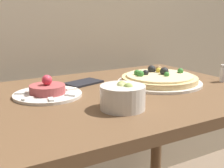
% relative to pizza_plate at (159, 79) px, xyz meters
% --- Properties ---
extents(dining_table, '(1.09, 0.77, 0.73)m').
position_rel_pizza_plate_xyz_m(dining_table, '(-0.24, -0.02, -0.13)').
color(dining_table, brown).
rests_on(dining_table, ground_plane).
extents(pizza_plate, '(0.34, 0.34, 0.07)m').
position_rel_pizza_plate_xyz_m(pizza_plate, '(0.00, 0.00, 0.00)').
color(pizza_plate, silver).
rests_on(pizza_plate, dining_table).
extents(tartare_plate, '(0.24, 0.24, 0.08)m').
position_rel_pizza_plate_xyz_m(tartare_plate, '(-0.45, 0.06, -0.00)').
color(tartare_plate, silver).
rests_on(tartare_plate, dining_table).
extents(small_bowl, '(0.14, 0.14, 0.08)m').
position_rel_pizza_plate_xyz_m(small_bowl, '(-0.31, -0.20, 0.02)').
color(small_bowl, silver).
rests_on(small_bowl, dining_table).
extents(napkin, '(0.17, 0.13, 0.01)m').
position_rel_pizza_plate_xyz_m(napkin, '(-0.26, 0.16, -0.01)').
color(napkin, black).
rests_on(napkin, dining_table).
extents(salt_shaker, '(0.03, 0.03, 0.07)m').
position_rel_pizza_plate_xyz_m(salt_shaker, '(0.25, -0.11, 0.02)').
color(salt_shaker, silver).
rests_on(salt_shaker, dining_table).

